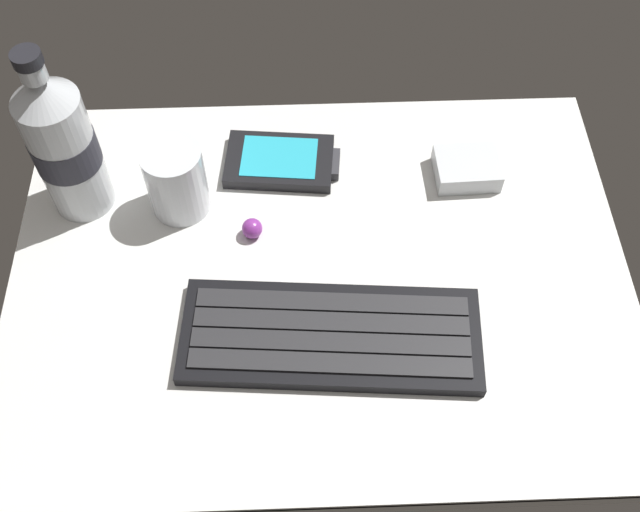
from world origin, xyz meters
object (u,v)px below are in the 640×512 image
at_px(handheld_device, 281,161).
at_px(charger_block, 467,169).
at_px(water_bottle, 63,144).
at_px(keyboard, 331,335).
at_px(juice_cup, 177,182).
at_px(trackball_mouse, 252,228).

bearing_deg(handheld_device, charger_block, -6.05).
xyz_separation_m(handheld_device, water_bottle, (-0.22, -0.04, 0.08)).
distance_m(keyboard, juice_cup, 0.23).
bearing_deg(charger_block, trackball_mouse, -163.01).
height_order(handheld_device, water_bottle, water_bottle).
height_order(juice_cup, charger_block, juice_cup).
xyz_separation_m(charger_block, trackball_mouse, (-0.24, -0.07, -0.00)).
xyz_separation_m(juice_cup, charger_block, (0.32, 0.03, -0.03)).
distance_m(handheld_device, juice_cup, 0.12).
relative_size(handheld_device, trackball_mouse, 6.04).
bearing_deg(water_bottle, trackball_mouse, -16.41).
bearing_deg(trackball_mouse, water_bottle, 163.59).
bearing_deg(handheld_device, juice_cup, -154.60).
height_order(juice_cup, trackball_mouse, juice_cup).
height_order(keyboard, handheld_device, keyboard).
bearing_deg(water_bottle, handheld_device, 10.58).
bearing_deg(keyboard, juice_cup, 132.31).
bearing_deg(trackball_mouse, charger_block, 16.99).
bearing_deg(juice_cup, keyboard, -47.69).
bearing_deg(juice_cup, charger_block, 5.37).
bearing_deg(keyboard, water_bottle, 145.19).
height_order(keyboard, water_bottle, water_bottle).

